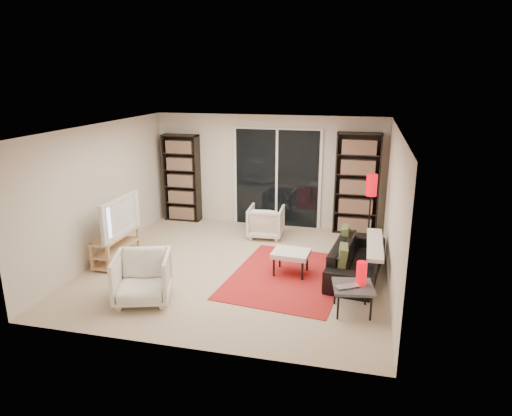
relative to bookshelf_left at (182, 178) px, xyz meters
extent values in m
plane|color=#C9B391|center=(1.95, -2.33, -0.98)|extent=(5.00, 5.00, 0.00)
cube|color=beige|center=(1.95, 0.17, 0.22)|extent=(5.00, 0.02, 2.40)
cube|color=beige|center=(1.95, -4.83, 0.22)|extent=(5.00, 0.02, 2.40)
cube|color=beige|center=(-0.55, -2.33, 0.22)|extent=(0.02, 5.00, 2.40)
cube|color=beige|center=(4.45, -2.33, 0.22)|extent=(0.02, 5.00, 2.40)
cube|color=white|center=(1.95, -2.33, 1.42)|extent=(5.00, 5.00, 0.02)
cube|color=white|center=(2.15, 0.14, 0.07)|extent=(1.92, 0.06, 2.16)
cube|color=black|center=(2.15, 0.10, 0.07)|extent=(1.80, 0.02, 2.10)
cube|color=white|center=(2.15, 0.09, 0.07)|extent=(0.05, 0.02, 2.10)
cube|color=black|center=(0.00, 0.01, 0.00)|extent=(0.80, 0.30, 1.95)
cube|color=#B3210E|center=(0.00, -0.01, 0.00)|extent=(0.70, 0.22, 1.85)
cube|color=black|center=(3.85, 0.01, 0.07)|extent=(0.90, 0.30, 2.10)
cube|color=#B3210E|center=(3.85, -0.01, 0.07)|extent=(0.80, 0.22, 2.00)
cube|color=#DCAB78|center=(-0.23, -2.55, -0.50)|extent=(0.36, 1.13, 0.04)
cube|color=#DCAB78|center=(-0.23, -2.55, -0.73)|extent=(0.36, 1.13, 0.03)
cube|color=#DCAB78|center=(-0.23, -2.55, -0.92)|extent=(0.36, 1.13, 0.04)
cube|color=#DCAB78|center=(-0.38, -3.08, -0.73)|extent=(0.05, 0.05, 0.50)
cube|color=#DCAB78|center=(-0.38, -2.03, -0.73)|extent=(0.05, 0.05, 0.50)
cube|color=#DCAB78|center=(-0.08, -3.08, -0.73)|extent=(0.05, 0.05, 0.50)
cube|color=#DCAB78|center=(-0.08, -2.03, -0.73)|extent=(0.05, 0.05, 0.50)
imported|color=black|center=(-0.21, -2.55, -0.14)|extent=(0.18, 1.18, 0.68)
cube|color=#B21E1E|center=(2.85, -2.51, -0.97)|extent=(2.04, 2.59, 0.01)
imported|color=black|center=(3.95, -2.17, -0.70)|extent=(0.98, 1.97, 0.55)
imported|color=silver|center=(2.09, -0.69, -0.65)|extent=(0.71, 0.73, 0.64)
imported|color=silver|center=(0.93, -3.83, -0.61)|extent=(0.98, 1.00, 0.73)
cube|color=silver|center=(2.88, -2.39, -0.62)|extent=(0.63, 0.53, 0.08)
cylinder|color=black|center=(2.63, -2.57, -0.82)|extent=(0.04, 0.04, 0.32)
cylinder|color=black|center=(2.66, -2.18, -0.82)|extent=(0.04, 0.04, 0.32)
cylinder|color=black|center=(3.10, -2.60, -0.82)|extent=(0.04, 0.04, 0.32)
cylinder|color=black|center=(3.13, -2.21, -0.82)|extent=(0.04, 0.04, 0.32)
cube|color=#3F3E43|center=(3.92, -3.46, -0.60)|extent=(0.63, 0.63, 0.04)
cylinder|color=black|center=(3.74, -3.71, -0.79)|extent=(0.03, 0.03, 0.38)
cylinder|color=black|center=(3.67, -3.27, -0.79)|extent=(0.03, 0.03, 0.38)
cylinder|color=black|center=(4.17, -3.64, -0.79)|extent=(0.03, 0.03, 0.38)
cylinder|color=black|center=(4.11, -3.20, -0.79)|extent=(0.03, 0.03, 0.38)
imported|color=silver|center=(3.87, -3.57, -0.56)|extent=(0.39, 0.35, 0.03)
cylinder|color=#C3040D|center=(4.02, -3.37, -0.41)|extent=(0.15, 0.15, 0.33)
cylinder|color=black|center=(4.12, -1.03, -0.96)|extent=(0.22, 0.22, 0.03)
cylinder|color=black|center=(4.12, -1.03, -0.42)|extent=(0.03, 0.03, 1.11)
cylinder|color=#C3040D|center=(4.12, -1.03, 0.31)|extent=(0.20, 0.20, 0.40)
camera|label=1|loc=(3.95, -9.36, 2.22)|focal=32.00mm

